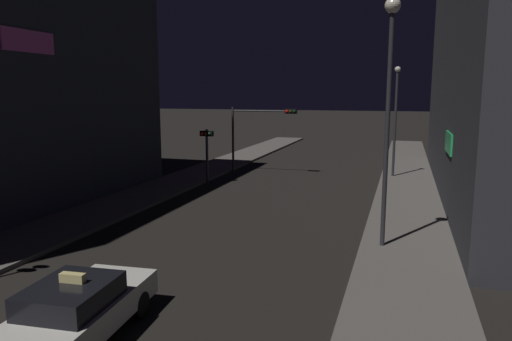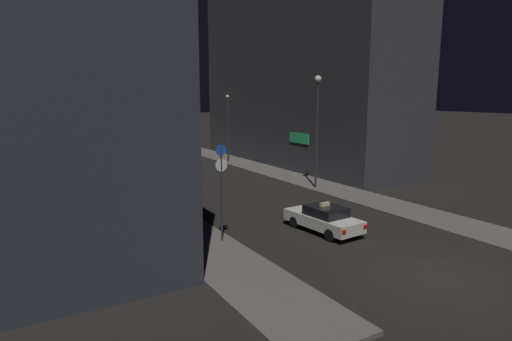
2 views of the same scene
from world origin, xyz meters
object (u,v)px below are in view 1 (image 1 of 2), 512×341
at_px(traffic_light_overhead, 259,125).
at_px(street_lamp_far_block, 396,112).
at_px(traffic_light_left_kerb, 207,145).
at_px(taxi, 76,311).
at_px(street_lamp_near_block, 389,83).

distance_m(traffic_light_overhead, street_lamp_far_block, 8.92).
bearing_deg(traffic_light_overhead, traffic_light_left_kerb, -112.48).
distance_m(taxi, street_lamp_near_block, 11.66).
relative_size(taxi, street_lamp_far_block, 0.66).
distance_m(traffic_light_overhead, street_lamp_near_block, 16.66).
bearing_deg(traffic_light_overhead, street_lamp_near_block, -57.51).
relative_size(traffic_light_overhead, traffic_light_left_kerb, 1.37).
bearing_deg(traffic_light_overhead, taxi, -83.11).
xyz_separation_m(traffic_light_left_kerb, street_lamp_far_block, (10.71, 5.44, 1.84)).
distance_m(taxi, traffic_light_left_kerb, 18.53).
distance_m(traffic_light_overhead, traffic_light_left_kerb, 5.01).
xyz_separation_m(taxi, traffic_light_left_kerb, (-4.59, 17.88, 1.68)).
xyz_separation_m(taxi, street_lamp_far_block, (6.12, 23.32, 3.52)).
bearing_deg(traffic_light_overhead, street_lamp_far_block, 5.82).
bearing_deg(street_lamp_near_block, traffic_light_left_kerb, 138.91).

